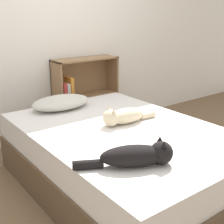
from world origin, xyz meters
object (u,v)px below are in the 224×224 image
object	(u,v)px
pillow	(61,102)
bed	(123,158)
bookshelf	(82,94)
cat_light	(123,116)
cat_dark	(139,155)

from	to	relation	value
pillow	bed	bearing A→B (deg)	-79.64
bookshelf	pillow	bearing A→B (deg)	-136.94
bed	pillow	xyz separation A→B (m)	(-0.14, 0.78, 0.33)
cat_light	bookshelf	bearing A→B (deg)	-101.29
pillow	cat_light	world-z (taller)	cat_light
pillow	cat_dark	xyz separation A→B (m)	(-0.18, -1.32, 0.00)
bed	cat_dark	size ratio (longest dim) A/B	3.50
cat_light	cat_dark	world-z (taller)	cat_dark
bed	cat_dark	bearing A→B (deg)	-120.44
cat_dark	bookshelf	world-z (taller)	bookshelf
pillow	cat_dark	bearing A→B (deg)	-97.68
bed	cat_dark	xyz separation A→B (m)	(-0.32, -0.55, 0.33)
cat_light	bookshelf	world-z (taller)	bookshelf
bed	cat_light	distance (m)	0.35
pillow	bookshelf	bearing A→B (deg)	43.06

